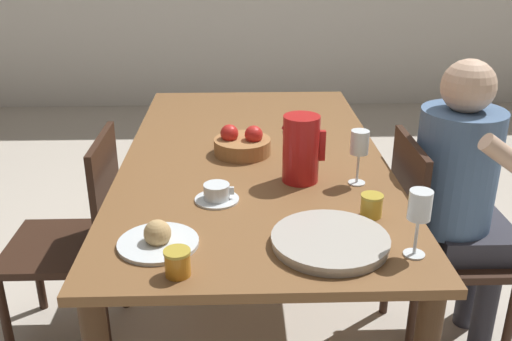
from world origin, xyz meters
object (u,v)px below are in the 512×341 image
object	(u,v)px
bread_plate	(158,239)
jam_jar_red	(372,205)
jam_jar_amber	(177,261)
person_seated	(463,187)
fruit_bowl	(242,144)
serving_tray	(330,241)
red_pitcher	(301,149)
chair_person_side	(434,241)
teacup_across	(300,127)
chair_opposite	(79,236)
teacup_near_person	(217,194)
wine_glass_water	(359,145)
wine_glass_juice	(420,209)

from	to	relation	value
bread_plate	jam_jar_red	bearing A→B (deg)	13.71
jam_jar_amber	person_seated	bearing A→B (deg)	33.58
bread_plate	fruit_bowl	size ratio (longest dim) A/B	1.03
serving_tray	bread_plate	bearing A→B (deg)	177.55
jam_jar_amber	jam_jar_red	xyz separation A→B (m)	(0.56, 0.31, 0.00)
red_pitcher	chair_person_side	bearing A→B (deg)	6.60
red_pitcher	teacup_across	distance (m)	0.53
chair_opposite	teacup_near_person	size ratio (longest dim) A/B	6.03
teacup_across	chair_person_side	bearing A→B (deg)	-43.30
fruit_bowl	jam_jar_amber	bearing A→B (deg)	-101.53
wine_glass_water	teacup_near_person	size ratio (longest dim) A/B	1.34
chair_opposite	fruit_bowl	distance (m)	0.73
person_seated	wine_glass_juice	world-z (taller)	person_seated
bread_plate	jam_jar_amber	distance (m)	0.17
chair_opposite	person_seated	distance (m)	1.48
chair_person_side	teacup_near_person	xyz separation A→B (m)	(-0.82, -0.21, 0.31)
wine_glass_water	teacup_across	size ratio (longest dim) A/B	1.34
red_pitcher	jam_jar_red	distance (m)	0.34
chair_opposite	teacup_across	bearing A→B (deg)	-67.40
teacup_across	serving_tray	size ratio (longest dim) A/B	0.44
chair_opposite	jam_jar_red	xyz separation A→B (m)	(1.03, -0.42, 0.33)
wine_glass_juice	teacup_near_person	world-z (taller)	wine_glass_juice
chair_person_side	jam_jar_red	world-z (taller)	chair_person_side
serving_tray	jam_jar_amber	xyz separation A→B (m)	(-0.41, -0.13, 0.02)
chair_opposite	teacup_near_person	distance (m)	0.70
chair_person_side	teacup_across	distance (m)	0.73
chair_person_side	wine_glass_water	size ratio (longest dim) A/B	4.52
wine_glass_water	jam_jar_amber	xyz separation A→B (m)	(-0.57, -0.55, -0.10)
serving_tray	fruit_bowl	size ratio (longest dim) A/B	1.49
teacup_near_person	fruit_bowl	bearing A→B (deg)	78.18
person_seated	wine_glass_water	world-z (taller)	person_seated
bread_plate	jam_jar_amber	xyz separation A→B (m)	(0.07, -0.15, 0.02)
chair_opposite	wine_glass_juice	distance (m)	1.35
chair_person_side	red_pitcher	size ratio (longest dim) A/B	3.69
chair_opposite	wine_glass_water	size ratio (longest dim) A/B	4.52
chair_person_side	person_seated	size ratio (longest dim) A/B	0.75
wine_glass_juice	teacup_near_person	distance (m)	0.66
red_pitcher	wine_glass_water	distance (m)	0.20
fruit_bowl	wine_glass_water	bearing A→B (deg)	-36.89
serving_tray	red_pitcher	bearing A→B (deg)	94.72
teacup_near_person	teacup_across	xyz separation A→B (m)	(0.34, 0.67, 0.00)
wine_glass_water	bread_plate	bearing A→B (deg)	-147.98
red_pitcher	jam_jar_red	xyz separation A→B (m)	(0.19, -0.28, -0.08)
chair_opposite	wine_glass_juice	size ratio (longest dim) A/B	4.56
red_pitcher	bread_plate	distance (m)	0.63
red_pitcher	teacup_near_person	xyz separation A→B (m)	(-0.29, -0.15, -0.10)
chair_person_side	chair_opposite	bearing A→B (deg)	-93.31
person_seated	teacup_near_person	world-z (taller)	person_seated
wine_glass_water	bread_plate	size ratio (longest dim) A/B	0.85
red_pitcher	teacup_across	bearing A→B (deg)	84.20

